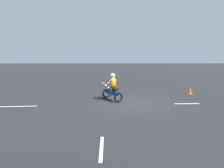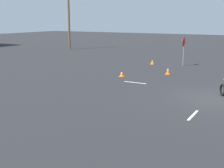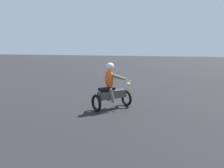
{
  "view_description": "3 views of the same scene",
  "coord_description": "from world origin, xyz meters",
  "views": [
    {
      "loc": [
        1.24,
        9.86,
        2.64
      ],
      "look_at": [
        1.0,
        -0.59,
        1.0
      ],
      "focal_mm": 28.0,
      "sensor_mm": 36.0,
      "label": 1
    },
    {
      "loc": [
        -15.13,
        -2.68,
        3.78
      ],
      "look_at": [
        -3.3,
        4.03,
        0.9
      ],
      "focal_mm": 50.0,
      "sensor_mm": 36.0,
      "label": 2
    },
    {
      "loc": [
        -0.37,
        11.13,
        2.16
      ],
      "look_at": [
        -7.6,
        8.64,
        0.9
      ],
      "focal_mm": 35.0,
      "sensor_mm": 36.0,
      "label": 3
    }
  ],
  "objects": [
    {
      "name": "ground_plane",
      "position": [
        0.0,
        0.0,
        0.0
      ],
      "size": [
        120.0,
        120.0,
        0.0
      ],
      "primitive_type": "plane",
      "color": "black"
    },
    {
      "name": "stop_sign",
      "position": [
        9.3,
        4.62,
        1.63
      ],
      "size": [
        0.7,
        0.08,
        2.3
      ],
      "color": "slate",
      "rests_on": "ground"
    },
    {
      "name": "traffic_cone_near_left",
      "position": [
        9.08,
        7.15,
        0.16
      ],
      "size": [
        0.32,
        0.32,
        0.34
      ],
      "color": "orange",
      "rests_on": "ground"
    },
    {
      "name": "traffic_cone_near_right",
      "position": [
        5.13,
        4.39,
        0.22
      ],
      "size": [
        0.32,
        0.32,
        0.45
      ],
      "color": "orange",
      "rests_on": "ground"
    },
    {
      "name": "traffic_cone_mid_left",
      "position": [
        2.84,
        6.76,
        0.16
      ],
      "size": [
        0.32,
        0.32,
        0.33
      ],
      "color": "orange",
      "rests_on": "ground"
    },
    {
      "name": "lane_stripe_n",
      "position": [
        1.44,
        5.12,
        0.0
      ],
      "size": [
        0.1,
        1.44,
        0.01
      ],
      "primitive_type": "cube",
      "rotation": [
        0.0,
        0.0,
        3.14
      ],
      "color": "silver",
      "rests_on": "ground"
    },
    {
      "name": "lane_stripe_w",
      "position": [
        -3.24,
        0.36,
        0.0
      ],
      "size": [
        1.44,
        0.12,
        0.01
      ],
      "primitive_type": "cube",
      "rotation": [
        0.0,
        0.0,
        4.73
      ],
      "color": "silver",
      "rests_on": "ground"
    },
    {
      "name": "utility_pole_near",
      "position": [
        15.81,
        20.88,
        4.42
      ],
      "size": [
        0.24,
        0.24,
        8.85
      ],
      "primitive_type": "cylinder",
      "color": "brown",
      "rests_on": "ground"
    }
  ]
}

